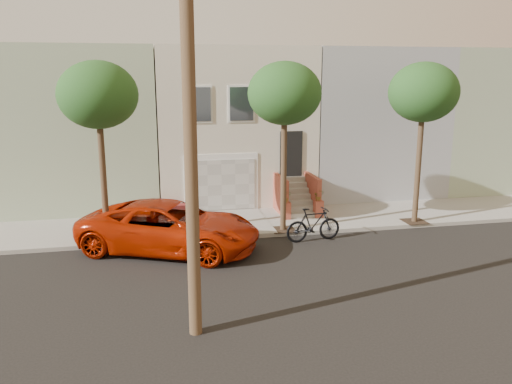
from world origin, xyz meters
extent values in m
plane|color=black|center=(0.00, 0.00, 0.00)|extent=(90.00, 90.00, 0.00)
cube|color=gray|center=(0.00, 5.35, 0.07)|extent=(40.00, 3.70, 0.15)
cube|color=beige|center=(0.00, 11.20, 3.65)|extent=(7.00, 8.00, 7.00)
cube|color=#9CB08E|center=(-6.80, 11.20, 3.65)|extent=(6.50, 8.00, 7.00)
cube|color=#95989D|center=(6.80, 11.20, 3.65)|extent=(6.50, 8.00, 7.00)
cube|color=#9CB08E|center=(13.30, 11.20, 3.65)|extent=(6.50, 8.00, 7.00)
cube|color=silver|center=(-0.90, 7.22, 1.40)|extent=(3.20, 0.12, 2.50)
cube|color=#BBBBB6|center=(-0.90, 7.16, 1.30)|extent=(2.90, 0.06, 2.20)
cube|color=gray|center=(-0.90, 5.35, 0.16)|extent=(3.20, 3.70, 0.02)
cube|color=maroon|center=(-3.10, 6.90, 0.37)|extent=(1.40, 0.45, 0.44)
cube|color=black|center=(2.20, 7.17, 2.55)|extent=(1.00, 0.06, 2.00)
cube|color=#3F4751|center=(-1.80, 7.17, 4.75)|extent=(1.00, 0.06, 1.40)
cube|color=silver|center=(-1.80, 7.19, 4.75)|extent=(1.15, 0.05, 1.55)
cube|color=#3F4751|center=(0.00, 7.17, 4.75)|extent=(1.00, 0.06, 1.40)
cube|color=silver|center=(0.00, 7.19, 4.75)|extent=(1.15, 0.05, 1.55)
cube|color=#3F4751|center=(1.80, 7.17, 4.75)|extent=(1.00, 0.06, 1.40)
cube|color=silver|center=(1.80, 7.19, 4.75)|extent=(1.15, 0.05, 1.55)
cube|color=gray|center=(2.20, 5.38, 0.25)|extent=(1.20, 0.28, 0.20)
cube|color=gray|center=(2.20, 5.66, 0.45)|extent=(1.20, 0.28, 0.20)
cube|color=gray|center=(2.20, 5.94, 0.65)|extent=(1.20, 0.28, 0.20)
cube|color=gray|center=(2.20, 6.22, 0.85)|extent=(1.20, 0.28, 0.20)
cube|color=gray|center=(2.20, 6.50, 1.05)|extent=(1.20, 0.28, 0.20)
cube|color=gray|center=(2.20, 6.78, 1.25)|extent=(1.20, 0.28, 0.20)
cube|color=gray|center=(2.20, 7.06, 1.45)|extent=(1.20, 0.28, 0.20)
cube|color=#994332|center=(1.50, 6.22, 0.95)|extent=(0.18, 1.96, 1.60)
cube|color=#994332|center=(2.90, 6.22, 0.95)|extent=(0.18, 1.96, 1.60)
cube|color=#994332|center=(1.50, 5.34, 0.50)|extent=(0.35, 0.35, 0.70)
imported|color=#224F1C|center=(1.50, 5.34, 1.07)|extent=(0.40, 0.35, 0.45)
cube|color=#994332|center=(2.90, 5.34, 0.50)|extent=(0.35, 0.35, 0.70)
imported|color=#224F1C|center=(2.90, 5.34, 1.07)|extent=(0.41, 0.35, 0.45)
cube|color=#2D2116|center=(-5.50, 3.90, 0.15)|extent=(0.90, 0.90, 0.02)
cylinder|color=#3A291A|center=(-5.50, 3.90, 2.25)|extent=(0.22, 0.22, 4.20)
ellipsoid|color=#224F1C|center=(-5.50, 3.90, 5.30)|extent=(2.70, 2.57, 2.29)
cube|color=#2D2116|center=(1.00, 3.90, 0.15)|extent=(0.90, 0.90, 0.02)
cylinder|color=#3A291A|center=(1.00, 3.90, 2.25)|extent=(0.22, 0.22, 4.20)
ellipsoid|color=#224F1C|center=(1.00, 3.90, 5.30)|extent=(2.70, 2.57, 2.29)
cube|color=#2D2116|center=(6.50, 3.90, 0.15)|extent=(0.90, 0.90, 0.02)
cylinder|color=#3A291A|center=(6.50, 3.90, 2.25)|extent=(0.22, 0.22, 4.20)
ellipsoid|color=#224F1C|center=(6.50, 3.90, 5.30)|extent=(2.70, 2.57, 2.29)
cylinder|color=#453020|center=(-3.00, -3.20, 5.00)|extent=(0.30, 0.30, 10.00)
imported|color=#A71D03|center=(-3.31, 2.80, 0.86)|extent=(6.79, 5.10, 1.71)
imported|color=black|center=(1.85, 2.79, 0.63)|extent=(2.15, 0.81, 1.26)
camera|label=1|loc=(-3.88, -14.41, 6.02)|focal=36.13mm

